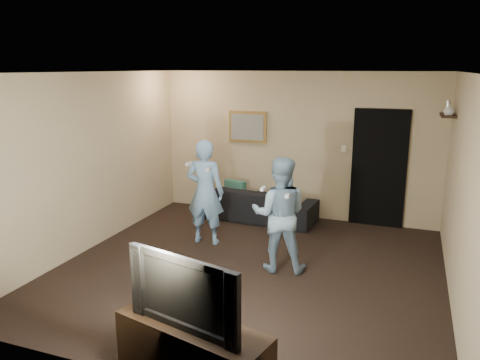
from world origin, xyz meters
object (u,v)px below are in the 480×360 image
at_px(wii_player_right, 279,214).
at_px(wii_player_left, 205,192).
at_px(television, 191,289).
at_px(sofa, 260,204).
at_px(tv_console, 193,350).

bearing_deg(wii_player_right, wii_player_left, 156.98).
relative_size(television, wii_player_right, 0.74).
distance_m(television, wii_player_right, 2.45).
height_order(sofa, wii_player_right, wii_player_right).
height_order(tv_console, wii_player_right, wii_player_right).
xyz_separation_m(tv_console, wii_player_right, (0.09, 2.45, 0.52)).
height_order(tv_console, wii_player_left, wii_player_left).
bearing_deg(wii_player_right, tv_console, -92.17).
bearing_deg(wii_player_left, tv_console, -67.65).
bearing_deg(sofa, tv_console, 104.43).
bearing_deg(tv_console, television, 13.92).
relative_size(tv_console, wii_player_left, 0.89).
bearing_deg(sofa, television, 104.43).
bearing_deg(wii_player_left, wii_player_right, -23.02).
xyz_separation_m(sofa, television, (0.79, -4.36, 0.55)).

